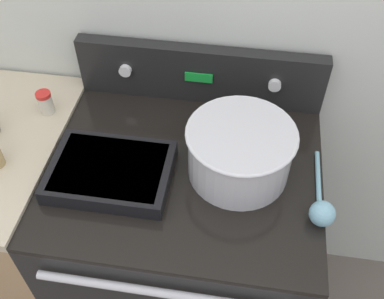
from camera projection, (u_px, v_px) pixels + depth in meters
The scene contains 8 objects.
kitchen_wall at pixel (204, 10), 1.36m from camera, with size 8.00×0.05×2.50m.
stove_range at pixel (186, 249), 1.68m from camera, with size 0.81×0.72×0.95m.
control_panel at pixel (200, 74), 1.47m from camera, with size 0.81×0.07×0.20m.
side_counter at pixel (4, 223), 1.75m from camera, with size 0.64×0.69×0.97m.
mixing_bowl at pixel (240, 150), 1.25m from camera, with size 0.31×0.31×0.16m.
casserole_dish at pixel (111, 171), 1.28m from camera, with size 0.34×0.25×0.05m.
ladle at pixel (322, 210), 1.19m from camera, with size 0.07×0.28×0.07m.
spice_jar_red_cap at pixel (45, 102), 1.44m from camera, with size 0.05×0.05×0.08m.
Camera 1 is at (0.15, -0.51, 1.97)m, focal length 42.00 mm.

